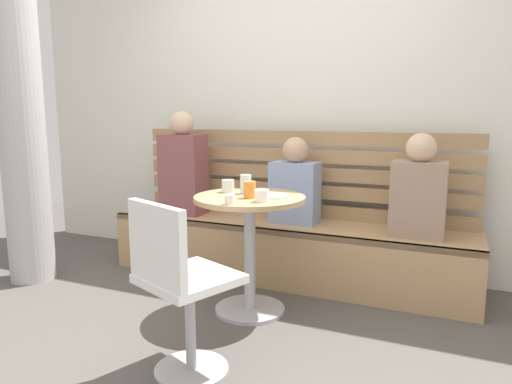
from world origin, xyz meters
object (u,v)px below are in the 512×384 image
at_px(person_adult, 183,168).
at_px(cup_glass_tall, 246,184).
at_px(person_child_left, 295,185).
at_px(cup_espresso_small, 230,199).
at_px(cup_ceramic_white, 262,196).
at_px(plate_small, 275,196).
at_px(cup_tumbler_orange, 250,190).
at_px(cup_glass_short, 228,186).
at_px(cafe_table, 250,231).
at_px(booth_bench, 285,251).
at_px(person_child_middle, 419,191).
at_px(white_chair, 178,283).

height_order(person_adult, cup_glass_tall, person_adult).
distance_m(person_child_left, cup_espresso_small, 0.95).
relative_size(person_child_left, cup_ceramic_white, 7.84).
bearing_deg(cup_glass_tall, plate_small, -10.19).
height_order(cup_tumbler_orange, cup_glass_short, cup_tumbler_orange).
xyz_separation_m(cafe_table, cup_glass_short, (-0.18, 0.07, 0.26)).
xyz_separation_m(cup_tumbler_orange, cup_espresso_small, (-0.02, -0.22, -0.02)).
relative_size(cup_glass_tall, cup_ceramic_white, 1.50).
bearing_deg(cup_glass_short, cup_tumbler_orange, -32.21).
xyz_separation_m(booth_bench, person_child_left, (0.06, 0.03, 0.49)).
height_order(person_adult, cup_espresso_small, person_adult).
bearing_deg(booth_bench, cup_glass_tall, -95.64).
bearing_deg(person_adult, person_child_middle, -0.21).
xyz_separation_m(cafe_table, cup_glass_tall, (-0.06, 0.06, 0.28)).
relative_size(person_child_middle, cup_glass_tall, 5.62).
bearing_deg(person_adult, cup_ceramic_white, -37.07).
distance_m(booth_bench, cup_glass_short, 0.81).
bearing_deg(plate_small, person_child_left, 98.06).
bearing_deg(cafe_table, cup_espresso_small, -88.79).
bearing_deg(booth_bench, plate_small, -75.87).
height_order(white_chair, person_child_left, person_child_left).
distance_m(cafe_table, person_child_left, 0.69).
distance_m(white_chair, cup_espresso_small, 0.61).
bearing_deg(cup_glass_tall, person_child_middle, 28.56).
relative_size(cafe_table, cup_glass_short, 9.25).
bearing_deg(person_child_left, white_chair, -92.23).
bearing_deg(person_child_left, cup_tumbler_orange, -92.71).
bearing_deg(cup_glass_short, person_adult, 141.50).
height_order(person_child_left, cup_glass_tall, person_child_left).
bearing_deg(person_adult, cup_glass_tall, -34.09).
xyz_separation_m(person_child_left, cup_ceramic_white, (0.08, -0.81, 0.06)).
bearing_deg(cafe_table, person_adult, 144.72).
bearing_deg(cup_glass_short, person_child_middle, 25.47).
relative_size(person_child_middle, cup_ceramic_white, 8.43).
height_order(cafe_table, cup_tumbler_orange, cup_tumbler_orange).
xyz_separation_m(person_adult, person_child_left, (0.92, 0.06, -0.09)).
relative_size(booth_bench, person_child_middle, 4.01).
distance_m(cup_glass_tall, cup_glass_short, 0.13).
relative_size(booth_bench, cup_ceramic_white, 33.75).
bearing_deg(white_chair, person_child_middle, 56.82).
xyz_separation_m(person_child_left, person_child_middle, (0.86, -0.06, 0.02)).
relative_size(booth_bench, cup_glass_short, 33.75).
xyz_separation_m(white_chair, person_child_left, (0.06, 1.47, 0.25)).
distance_m(person_child_middle, plate_small, 0.96).
bearing_deg(cup_espresso_small, white_chair, -90.18).
distance_m(cup_tumbler_orange, cup_glass_tall, 0.15).
bearing_deg(booth_bench, cup_glass_short, -108.04).
bearing_deg(plate_small, cup_espresso_small, -115.15).
bearing_deg(person_adult, person_child_left, 3.57).
bearing_deg(cafe_table, cup_tumbler_orange, -66.24).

